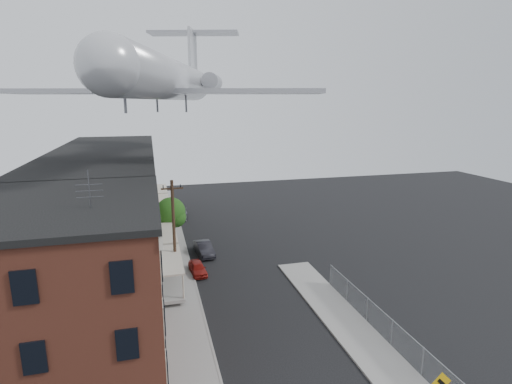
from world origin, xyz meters
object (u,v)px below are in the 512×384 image
street_tree (172,213)px  car_mid (204,248)px  car_far (182,215)px  utility_pole (174,231)px  car_near (198,268)px  airplane (169,79)px

street_tree → car_mid: size_ratio=1.28×
street_tree → car_far: 10.14m
utility_pole → car_mid: bearing=61.0°
car_near → car_mid: bearing=69.8°
car_near → airplane: 16.89m
utility_pole → car_mid: (3.18, 5.73, -4.00)m
street_tree → utility_pole: bearing=-91.9°
street_tree → car_mid: street_tree is taller
utility_pole → street_tree: size_ratio=1.73×
car_near → car_mid: 4.65m
car_far → airplane: airplane is taller
utility_pole → car_mid: 7.68m
car_near → airplane: (-1.61, 2.47, 16.63)m
street_tree → airplane: bearing=-89.4°
car_near → car_far: car_near is taller
utility_pole → street_tree: 10.00m
car_far → car_mid: bearing=-78.0°
car_near → airplane: size_ratio=0.11×
car_mid → airplane: (-2.79, -2.03, 16.52)m
car_near → car_far: (0.00, 18.26, -0.03)m
car_mid → airplane: 16.87m
car_near → utility_pole: bearing=-153.8°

